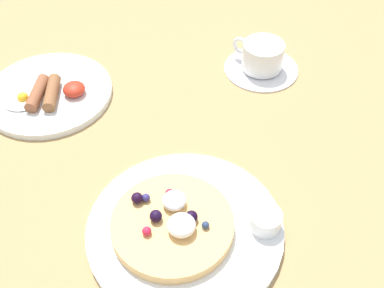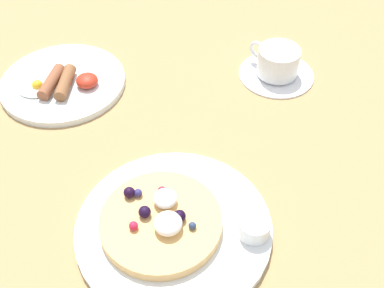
# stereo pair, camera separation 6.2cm
# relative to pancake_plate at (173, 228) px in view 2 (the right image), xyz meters

# --- Properties ---
(ground_plane) EXTENTS (1.80, 1.28, 0.03)m
(ground_plane) POSITION_rel_pancake_plate_xyz_m (0.00, 0.11, -0.02)
(ground_plane) COLOR #A08152
(pancake_plate) EXTENTS (0.28, 0.28, 0.01)m
(pancake_plate) POSITION_rel_pancake_plate_xyz_m (0.00, 0.00, 0.00)
(pancake_plate) COLOR white
(pancake_plate) RESTS_ON ground_plane
(pancake_with_berries) EXTENTS (0.17, 0.17, 0.04)m
(pancake_with_berries) POSITION_rel_pancake_plate_xyz_m (-0.02, 0.00, 0.02)
(pancake_with_berries) COLOR #E3AF67
(pancake_with_berries) RESTS_ON pancake_plate
(syrup_ramekin) EXTENTS (0.05, 0.05, 0.03)m
(syrup_ramekin) POSITION_rel_pancake_plate_xyz_m (0.11, -0.03, 0.02)
(syrup_ramekin) COLOR white
(syrup_ramekin) RESTS_ON pancake_plate
(breakfast_plate) EXTENTS (0.24, 0.24, 0.01)m
(breakfast_plate) POSITION_rel_pancake_plate_xyz_m (-0.16, 0.36, -0.00)
(breakfast_plate) COLOR white
(breakfast_plate) RESTS_ON ground_plane
(fried_breakfast) EXTENTS (0.15, 0.09, 0.02)m
(fried_breakfast) POSITION_rel_pancake_plate_xyz_m (-0.16, 0.34, 0.02)
(fried_breakfast) COLOR brown
(fried_breakfast) RESTS_ON breakfast_plate
(coffee_saucer) EXTENTS (0.15, 0.15, 0.01)m
(coffee_saucer) POSITION_rel_pancake_plate_xyz_m (0.26, 0.32, -0.00)
(coffee_saucer) COLOR white
(coffee_saucer) RESTS_ON ground_plane
(coffee_cup) EXTENTS (0.08, 0.10, 0.05)m
(coffee_cup) POSITION_rel_pancake_plate_xyz_m (0.25, 0.32, 0.03)
(coffee_cup) COLOR white
(coffee_cup) RESTS_ON coffee_saucer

